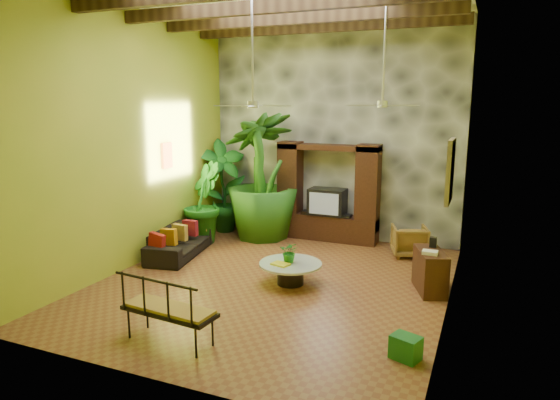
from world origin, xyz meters
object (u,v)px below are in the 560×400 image
at_px(tall_plant_c, 262,176).
at_px(iron_bench, 166,307).
at_px(ceiling_fan_back, 383,93).
at_px(tall_plant_a, 223,186).
at_px(side_console, 430,271).
at_px(wicker_armchair, 409,241).
at_px(coffee_table, 290,270).
at_px(ceiling_fan_front, 253,92).
at_px(sofa, 180,241).
at_px(green_bin, 406,348).
at_px(tall_plant_b, 202,202).
at_px(entertainment_center, 328,200).

relative_size(tall_plant_c, iron_bench, 2.15).
bearing_deg(ceiling_fan_back, tall_plant_a, 159.13).
height_order(tall_plant_a, side_console, tall_plant_a).
distance_m(wicker_armchair, coffee_table, 3.06).
distance_m(ceiling_fan_front, tall_plant_a, 4.62).
relative_size(sofa, green_bin, 5.64).
xyz_separation_m(tall_plant_b, side_console, (5.27, -1.13, -0.57)).
bearing_deg(wicker_armchair, tall_plant_b, -9.27).
xyz_separation_m(ceiling_fan_back, tall_plant_a, (-4.24, 1.62, -2.24)).
bearing_deg(tall_plant_c, wicker_armchair, -1.44).
bearing_deg(sofa, coffee_table, -114.18).
bearing_deg(side_console, tall_plant_c, 133.63).
relative_size(sofa, iron_bench, 1.44).
xyz_separation_m(ceiling_fan_front, side_console, (2.85, 1.09, -3.04)).
height_order(ceiling_fan_front, wicker_armchair, ceiling_fan_front).
bearing_deg(iron_bench, coffee_table, 80.86).
bearing_deg(tall_plant_c, ceiling_fan_front, -67.31).
xyz_separation_m(ceiling_fan_back, side_console, (1.05, -0.51, -3.04)).
height_order(ceiling_fan_front, side_console, ceiling_fan_front).
relative_size(ceiling_fan_back, sofa, 0.92).
height_order(wicker_armchair, tall_plant_c, tall_plant_c).
distance_m(tall_plant_b, iron_bench, 5.06).
height_order(sofa, tall_plant_b, tall_plant_b).
bearing_deg(sofa, tall_plant_a, -7.40).
height_order(tall_plant_b, tall_plant_c, tall_plant_c).
bearing_deg(entertainment_center, wicker_armchair, -15.13).
relative_size(ceiling_fan_front, side_console, 2.04).
bearing_deg(iron_bench, wicker_armchair, 70.61).
bearing_deg(tall_plant_b, tall_plant_a, 90.90).
bearing_deg(coffee_table, entertainment_center, 95.48).
xyz_separation_m(tall_plant_c, side_console, (4.14, -2.00, -1.14)).
bearing_deg(coffee_table, tall_plant_a, 136.76).
distance_m(iron_bench, side_console, 4.57).
xyz_separation_m(ceiling_fan_back, coffee_table, (-1.30, -1.14, -3.15)).
xyz_separation_m(entertainment_center, green_bin, (2.65, -4.97, -0.81)).
height_order(coffee_table, side_console, side_console).
bearing_deg(wicker_armchair, entertainment_center, -33.89).
bearing_deg(coffee_table, tall_plant_b, 148.88).
xyz_separation_m(tall_plant_c, green_bin, (4.14, -4.52, -1.35)).
relative_size(entertainment_center, sofa, 1.19).
height_order(wicker_armchair, coffee_table, wicker_armchair).
bearing_deg(ceiling_fan_front, green_bin, -26.72).
relative_size(wicker_armchair, tall_plant_a, 0.31).
height_order(ceiling_fan_back, tall_plant_b, ceiling_fan_back).
xyz_separation_m(coffee_table, green_bin, (2.35, -1.89, -0.10)).
bearing_deg(tall_plant_a, iron_bench, -68.02).
bearing_deg(tall_plant_b, side_console, -12.14).
distance_m(tall_plant_c, green_bin, 6.27).
height_order(iron_bench, side_console, iron_bench).
relative_size(iron_bench, side_console, 1.54).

